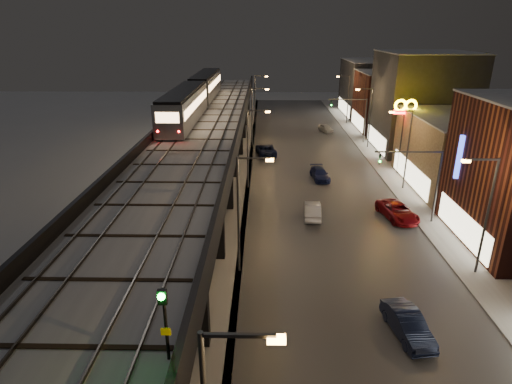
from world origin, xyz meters
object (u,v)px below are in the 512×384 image
object	(u,v)px
car_onc_silver	(407,325)
car_near_white	(313,211)
rail_signal	(164,311)
car_mid_silver	(266,150)
car_onc_red	(326,129)
car_onc_white	(320,174)
subway_train	(197,94)
car_onc_dark	(397,212)

from	to	relation	value
car_onc_silver	car_near_white	bearing A→B (deg)	93.52
rail_signal	car_mid_silver	distance (m)	49.25
car_onc_silver	car_onc_red	xyz separation A→B (m)	(2.32, 53.52, -0.08)
car_near_white	car_onc_red	size ratio (longest dim) A/B	1.12
rail_signal	car_onc_white	size ratio (longest dim) A/B	0.63
subway_train	car_near_white	world-z (taller)	subway_train
subway_train	car_mid_silver	xyz separation A→B (m)	(9.90, -1.41, -7.74)
rail_signal	car_onc_red	size ratio (longest dim) A/B	0.73
rail_signal	car_onc_dark	xyz separation A→B (m)	(16.06, 26.35, -7.89)
car_onc_dark	car_onc_red	size ratio (longest dim) A/B	1.36
subway_train	car_onc_dark	distance (m)	33.46
car_onc_white	car_onc_red	bearing A→B (deg)	74.58
car_onc_silver	car_onc_white	distance (m)	28.23
rail_signal	car_near_white	world-z (taller)	rail_signal
car_mid_silver	car_onc_dark	bearing A→B (deg)	110.59
car_near_white	car_onc_silver	xyz separation A→B (m)	(3.85, -16.98, 0.02)
car_near_white	car_mid_silver	distance (m)	22.44
rail_signal	car_onc_silver	world-z (taller)	rail_signal
car_near_white	car_mid_silver	size ratio (longest dim) A/B	0.81
car_onc_red	car_onc_white	bearing A→B (deg)	-118.29
car_near_white	car_onc_red	world-z (taller)	car_near_white
car_mid_silver	car_onc_red	xyz separation A→B (m)	(10.62, 14.55, -0.09)
car_onc_silver	car_onc_red	bearing A→B (deg)	78.27
car_mid_silver	car_onc_white	distance (m)	12.60
rail_signal	car_onc_dark	world-z (taller)	rail_signal
car_near_white	car_onc_white	distance (m)	11.38
car_onc_white	subway_train	bearing A→B (deg)	137.14
rail_signal	car_onc_dark	size ratio (longest dim) A/B	0.53
car_onc_dark	subway_train	bearing A→B (deg)	121.95
car_onc_white	car_onc_red	size ratio (longest dim) A/B	1.15
car_onc_dark	car_onc_red	xyz separation A→B (m)	(-1.94, 36.69, -0.08)
rail_signal	car_onc_white	bearing A→B (deg)	75.15
rail_signal	car_onc_red	distance (m)	65.09
car_onc_red	rail_signal	bearing A→B (deg)	-121.67
car_near_white	car_mid_silver	world-z (taller)	car_mid_silver
car_onc_silver	car_onc_red	size ratio (longest dim) A/B	1.16
rail_signal	car_near_white	size ratio (longest dim) A/B	0.65
subway_train	rail_signal	bearing A→B (deg)	-82.69
car_mid_silver	car_onc_dark	distance (m)	25.46
rail_signal	car_onc_silver	distance (m)	17.09
subway_train	car_onc_white	bearing A→B (deg)	-36.67
car_mid_silver	car_onc_silver	xyz separation A→B (m)	(8.30, -38.97, -0.01)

